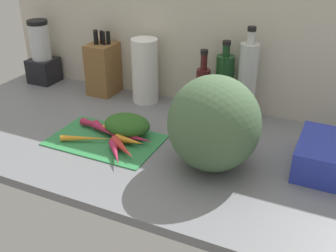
{
  "coord_description": "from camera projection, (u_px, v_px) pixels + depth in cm",
  "views": [
    {
      "loc": [
        62.85,
        -112.53,
        70.94
      ],
      "look_at": [
        13.96,
        -8.02,
        11.38
      ],
      "focal_mm": 43.66,
      "sensor_mm": 36.0,
      "label": 1
    }
  ],
  "objects": [
    {
      "name": "winter_squash",
      "position": [
        214.0,
        124.0,
        1.23
      ],
      "size": [
        28.51,
        28.18,
        29.87
      ],
      "primitive_type": "ellipsoid",
      "color": "#4C6B47",
      "rests_on": "ground_plane"
    },
    {
      "name": "carrot_1",
      "position": [
        123.0,
        148.0,
        1.35
      ],
      "size": [
        13.09,
        10.13,
        3.37
      ],
      "primitive_type": "cone",
      "rotation": [
        0.0,
        1.57,
        -0.58
      ],
      "color": "red",
      "rests_on": "cutting_board"
    },
    {
      "name": "cutting_board",
      "position": [
        105.0,
        140.0,
        1.44
      ],
      "size": [
        38.55,
        24.87,
        0.8
      ],
      "primitive_type": "cube",
      "color": "#338C4C",
      "rests_on": "ground_plane"
    },
    {
      "name": "paper_towel_roll",
      "position": [
        145.0,
        71.0,
        1.7
      ],
      "size": [
        10.99,
        10.99,
        26.96
      ],
      "primitive_type": "cylinder",
      "color": "white",
      "rests_on": "ground_plane"
    },
    {
      "name": "wall_back",
      "position": [
        186.0,
        30.0,
        1.64
      ],
      "size": [
        170.0,
        3.0,
        60.0
      ],
      "primitive_type": "cube",
      "color": "beige",
      "rests_on": "ground_plane"
    },
    {
      "name": "bottle_1",
      "position": [
        224.0,
        84.0,
        1.59
      ],
      "size": [
        7.08,
        7.08,
        29.79
      ],
      "color": "#19421E",
      "rests_on": "ground_plane"
    },
    {
      "name": "carrot_5",
      "position": [
        130.0,
        141.0,
        1.4
      ],
      "size": [
        10.36,
        3.56,
        3.24
      ],
      "primitive_type": "cone",
      "rotation": [
        0.0,
        1.57,
        0.03
      ],
      "color": "orange",
      "rests_on": "cutting_board"
    },
    {
      "name": "ground_plane",
      "position": [
        142.0,
        141.0,
        1.47
      ],
      "size": [
        170.0,
        80.0,
        3.0
      ],
      "primitive_type": "cube",
      "color": "slate"
    },
    {
      "name": "knife_block",
      "position": [
        103.0,
        68.0,
        1.79
      ],
      "size": [
        11.0,
        12.99,
        27.84
      ],
      "color": "brown",
      "rests_on": "ground_plane"
    },
    {
      "name": "bottle_0",
      "position": [
        203.0,
        89.0,
        1.59
      ],
      "size": [
        5.41,
        5.41,
        26.48
      ],
      "color": "#471919",
      "rests_on": "ground_plane"
    },
    {
      "name": "dish_rack",
      "position": [
        336.0,
        158.0,
        1.25
      ],
      "size": [
        23.35,
        24.4,
        9.8
      ],
      "primitive_type": "cube",
      "color": "#2838AD",
      "rests_on": "ground_plane"
    },
    {
      "name": "carrot_4",
      "position": [
        104.0,
        130.0,
        1.47
      ],
      "size": [
        12.15,
        7.86,
        3.41
      ],
      "primitive_type": "cone",
      "rotation": [
        0.0,
        1.57,
        -0.41
      ],
      "color": "#B2264C",
      "rests_on": "cutting_board"
    },
    {
      "name": "carrot_greens_pile",
      "position": [
        127.0,
        125.0,
        1.46
      ],
      "size": [
        17.16,
        13.2,
        7.26
      ],
      "primitive_type": "ellipsoid",
      "color": "#2D6023",
      "rests_on": "cutting_board"
    },
    {
      "name": "carrot_8",
      "position": [
        130.0,
        126.0,
        1.51
      ],
      "size": [
        13.49,
        14.82,
        2.31
      ],
      "primitive_type": "cone",
      "rotation": [
        0.0,
        1.57,
        -0.85
      ],
      "color": "#B2264C",
      "rests_on": "cutting_board"
    },
    {
      "name": "carrot_6",
      "position": [
        115.0,
        153.0,
        1.33
      ],
      "size": [
        11.1,
        12.64,
        2.84
      ],
      "primitive_type": "cone",
      "rotation": [
        0.0,
        1.57,
        -0.88
      ],
      "color": "#B2264C",
      "rests_on": "cutting_board"
    },
    {
      "name": "bottle_2",
      "position": [
        247.0,
        81.0,
        1.54
      ],
      "size": [
        7.15,
        7.15,
        35.98
      ],
      "color": "silver",
      "rests_on": "ground_plane"
    },
    {
      "name": "carrot_3",
      "position": [
        133.0,
        137.0,
        1.42
      ],
      "size": [
        15.36,
        3.54,
        3.49
      ],
      "primitive_type": "cone",
      "rotation": [
        0.0,
        1.57,
        0.0
      ],
      "color": "#B2264C",
      "rests_on": "cutting_board"
    },
    {
      "name": "carrot_9",
      "position": [
        123.0,
        133.0,
        1.44
      ],
      "size": [
        17.08,
        4.86,
        3.18
      ],
      "primitive_type": "cone",
      "rotation": [
        0.0,
        1.57,
        -0.1
      ],
      "color": "orange",
      "rests_on": "cutting_board"
    },
    {
      "name": "carrot_7",
      "position": [
        129.0,
        130.0,
        1.48
      ],
      "size": [
        15.83,
        3.94,
        2.2
      ],
      "primitive_type": "cone",
      "rotation": [
        0.0,
        1.57,
        -0.11
      ],
      "color": "#B2264C",
      "rests_on": "cutting_board"
    },
    {
      "name": "carrot_0",
      "position": [
        86.0,
        138.0,
        1.42
      ],
      "size": [
        17.32,
        9.04,
        2.11
      ],
      "primitive_type": "cone",
      "rotation": [
        0.0,
        1.57,
        0.41
      ],
      "color": "orange",
      "rests_on": "cutting_board"
    },
    {
      "name": "blender_appliance",
      "position": [
        42.0,
        56.0,
        1.91
      ],
      "size": [
        12.06,
        12.06,
        29.26
      ],
      "color": "black",
      "rests_on": "ground_plane"
    },
    {
      "name": "carrot_2",
      "position": [
        99.0,
        126.0,
        1.5
      ],
      "size": [
        15.44,
        3.69,
        2.89
      ],
      "primitive_type": "cone",
      "rotation": [
        0.0,
        1.57,
        -0.05
      ],
      "color": "#B2264C",
      "rests_on": "cutting_board"
    }
  ]
}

